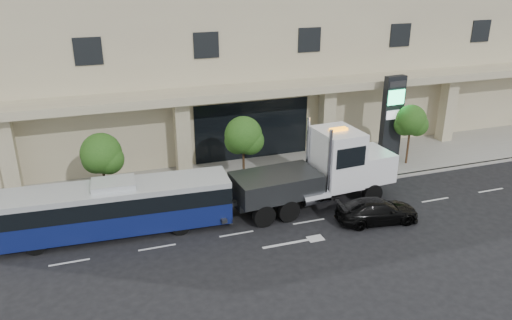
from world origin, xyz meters
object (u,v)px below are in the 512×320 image
Objects in this scene: city_bus at (116,207)px; black_sedan at (377,211)px; tow_truck at (321,172)px; signage_pylon at (392,118)px.

city_bus is 13.44m from black_sedan.
signage_pylon is (7.17, 4.28, 1.13)m from tow_truck.
city_bus is at bearing 174.40° from tow_truck.
city_bus is at bearing 83.26° from black_sedan.
signage_pylon is (18.29, 3.99, 1.64)m from city_bus.
black_sedan is at bearing -10.50° from city_bus.
tow_truck reaches higher than black_sedan.
signage_pylon reaches higher than tow_truck.
city_bus is 1.97× the size of signage_pylon.
signage_pylon is at bearing 26.71° from tow_truck.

